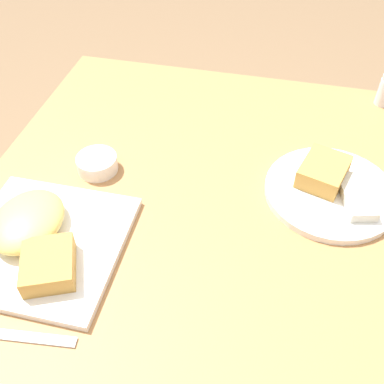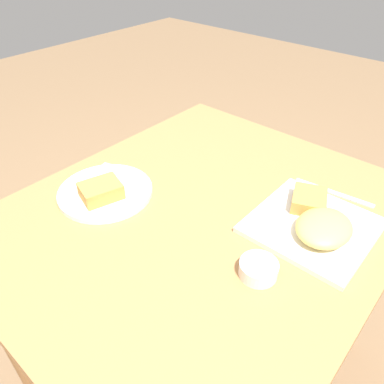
% 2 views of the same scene
% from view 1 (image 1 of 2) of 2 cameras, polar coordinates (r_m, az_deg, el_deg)
% --- Properties ---
extents(ground_plane, '(8.00, 8.00, 0.00)m').
position_cam_1_polar(ground_plane, '(1.47, 0.18, -22.27)').
color(ground_plane, '#846647').
extents(dining_table, '(1.02, 0.87, 0.73)m').
position_cam_1_polar(dining_table, '(0.90, 0.27, -6.50)').
color(dining_table, '#B27A47').
rests_on(dining_table, ground_plane).
extents(plate_square_near, '(0.27, 0.27, 0.06)m').
position_cam_1_polar(plate_square_near, '(0.82, -18.95, -5.48)').
color(plate_square_near, white).
rests_on(plate_square_near, dining_table).
extents(plate_oval_far, '(0.25, 0.25, 0.05)m').
position_cam_1_polar(plate_oval_far, '(0.91, 17.20, 0.58)').
color(plate_oval_far, white).
rests_on(plate_oval_far, dining_table).
extents(sauce_ramekin, '(0.08, 0.08, 0.03)m').
position_cam_1_polar(sauce_ramekin, '(0.93, -11.96, 3.61)').
color(sauce_ramekin, white).
rests_on(sauce_ramekin, dining_table).
extents(butter_knife, '(0.04, 0.21, 0.00)m').
position_cam_1_polar(butter_knife, '(0.75, -22.50, -16.42)').
color(butter_knife, silver).
rests_on(butter_knife, dining_table).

